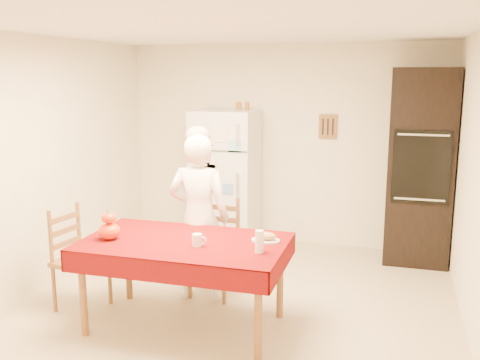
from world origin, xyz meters
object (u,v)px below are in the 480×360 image
at_px(seated_woman, 199,217).
at_px(wine_glass, 259,241).
at_px(chair_far, 217,243).
at_px(chair_left, 75,254).
at_px(oven_cabinet, 420,167).
at_px(bread_plate, 266,241).
at_px(dining_table, 184,249).
at_px(coffee_mug, 197,240).
at_px(pumpkin_lower, 109,231).
at_px(refrigerator, 226,179).

distance_m(seated_woman, wine_glass, 1.04).
relative_size(chair_far, chair_left, 1.00).
bearing_deg(oven_cabinet, seated_woman, -140.06).
xyz_separation_m(oven_cabinet, bread_plate, (-1.27, -2.12, -0.33)).
xyz_separation_m(dining_table, bread_plate, (0.66, 0.17, 0.08)).
bearing_deg(wine_glass, seated_woman, 137.48).
xyz_separation_m(coffee_mug, pumpkin_lower, (-0.78, -0.03, 0.02)).
xyz_separation_m(oven_cabinet, coffee_mug, (-1.78, -2.38, -0.29)).
relative_size(dining_table, seated_woman, 1.06).
xyz_separation_m(chair_far, pumpkin_lower, (-0.65, -0.90, 0.32)).
relative_size(refrigerator, coffee_mug, 17.00).
bearing_deg(refrigerator, chair_far, -75.77).
bearing_deg(refrigerator, pumpkin_lower, -96.60).
bearing_deg(pumpkin_lower, dining_table, 11.92).
relative_size(coffee_mug, wine_glass, 0.57).
distance_m(dining_table, wine_glass, 0.70).
distance_m(dining_table, seated_woman, 0.61).
height_order(oven_cabinet, chair_left, oven_cabinet).
relative_size(oven_cabinet, chair_far, 2.32).
bearing_deg(wine_glass, oven_cabinet, 62.27).
xyz_separation_m(refrigerator, chair_left, (-0.76, -2.15, -0.34)).
xyz_separation_m(coffee_mug, bread_plate, (0.51, 0.27, -0.04)).
relative_size(dining_table, pumpkin_lower, 9.19).
relative_size(refrigerator, chair_far, 1.79).
bearing_deg(oven_cabinet, chair_far, -141.47).
height_order(coffee_mug, bread_plate, coffee_mug).
distance_m(seated_woman, coffee_mug, 0.73).
distance_m(pumpkin_lower, bread_plate, 1.32).
relative_size(oven_cabinet, dining_table, 1.29).
xyz_separation_m(coffee_mug, wine_glass, (0.52, -0.01, 0.04)).
height_order(oven_cabinet, chair_far, oven_cabinet).
bearing_deg(chair_far, pumpkin_lower, -119.94).
bearing_deg(coffee_mug, oven_cabinet, 53.25).
xyz_separation_m(refrigerator, chair_far, (0.37, -1.47, -0.34)).
xyz_separation_m(dining_table, wine_glass, (0.67, -0.11, 0.16)).
bearing_deg(bread_plate, wine_glass, -86.79).
relative_size(chair_far, wine_glass, 5.40).
height_order(chair_far, chair_left, same).
bearing_deg(bread_plate, seated_woman, 150.53).
bearing_deg(wine_glass, bread_plate, 93.21).
xyz_separation_m(chair_far, bread_plate, (0.63, -0.60, 0.26)).
relative_size(chair_left, seated_woman, 0.59).
xyz_separation_m(dining_table, pumpkin_lower, (-0.62, -0.13, 0.14)).
relative_size(refrigerator, wine_glass, 9.66).
xyz_separation_m(oven_cabinet, wine_glass, (-1.26, -2.39, -0.25)).
height_order(refrigerator, bread_plate, refrigerator).
bearing_deg(chair_left, chair_far, -50.18).
bearing_deg(seated_woman, oven_cabinet, -144.18).
distance_m(dining_table, chair_left, 1.13).
relative_size(refrigerator, pumpkin_lower, 9.19).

